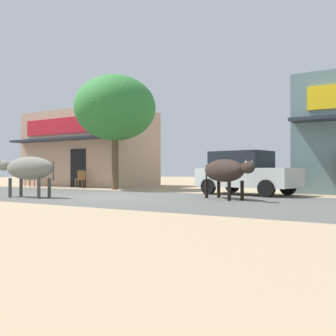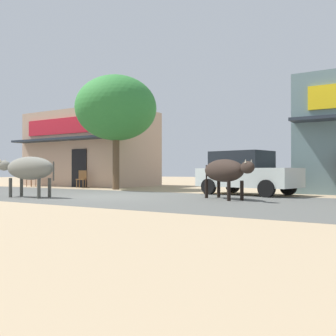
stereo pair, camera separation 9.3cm
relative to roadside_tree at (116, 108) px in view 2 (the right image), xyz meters
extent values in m
plane|color=tan|center=(2.91, -4.05, -3.91)|extent=(80.00, 80.00, 0.00)
cube|color=#52534F|center=(2.91, -4.05, -3.91)|extent=(72.00, 6.53, 0.00)
cube|color=tan|center=(-4.57, 3.13, -1.70)|extent=(7.51, 4.33, 4.42)
cube|color=red|center=(-4.57, 0.91, -0.47)|extent=(6.01, 0.10, 0.90)
cube|color=#262D38|center=(-4.57, 0.52, -1.26)|extent=(7.21, 0.90, 0.12)
cube|color=black|center=(-3.41, 0.94, -2.86)|extent=(1.10, 0.06, 2.10)
cylinder|color=brown|center=(0.00, 0.00, -2.58)|extent=(0.33, 0.33, 2.66)
ellipsoid|color=#2F7A34|center=(0.00, 0.00, 0.02)|extent=(3.91, 3.91, 3.13)
cube|color=silver|center=(6.84, -0.53, -3.26)|extent=(3.95, 2.30, 0.70)
cube|color=#1E2328|center=(6.57, -0.48, -2.59)|extent=(2.28, 1.87, 0.64)
cylinder|color=black|center=(8.18, 0.07, -3.61)|extent=(0.62, 0.28, 0.60)
cylinder|color=black|center=(7.88, -1.56, -3.61)|extent=(0.62, 0.28, 0.60)
cylinder|color=black|center=(5.80, 0.50, -3.61)|extent=(0.62, 0.28, 0.60)
cylinder|color=black|center=(5.50, -1.13, -3.61)|extent=(0.62, 0.28, 0.60)
ellipsoid|color=slate|center=(1.13, -5.82, -2.92)|extent=(2.06, 0.87, 0.78)
ellipsoid|color=slate|center=(-0.12, -5.94, -2.83)|extent=(0.58, 0.33, 0.36)
cone|color=beige|center=(-0.16, -6.04, -2.65)|extent=(0.06, 0.06, 0.12)
cone|color=beige|center=(-0.18, -5.85, -2.65)|extent=(0.06, 0.06, 0.12)
cylinder|color=#45443E|center=(0.50, -6.12, -3.58)|extent=(0.11, 0.11, 0.66)
cylinder|color=#45443E|center=(0.46, -5.65, -3.58)|extent=(0.11, 0.11, 0.66)
cylinder|color=#45443E|center=(1.80, -6.00, -3.58)|extent=(0.11, 0.11, 0.66)
cylinder|color=#45443E|center=(1.75, -5.52, -3.58)|extent=(0.11, 0.11, 0.66)
cylinder|color=#45443E|center=(2.18, -5.72, -3.02)|extent=(0.05, 0.05, 0.62)
ellipsoid|color=#2F231D|center=(6.98, -3.07, -3.00)|extent=(2.07, 1.68, 0.72)
ellipsoid|color=#2F231D|center=(8.03, -3.76, -2.91)|extent=(0.62, 0.54, 0.36)
cone|color=beige|center=(8.13, -3.71, -2.73)|extent=(0.06, 0.06, 0.12)
cone|color=beige|center=(8.02, -3.88, -2.73)|extent=(0.06, 0.06, 0.12)
cylinder|color=black|center=(7.66, -3.24, -3.61)|extent=(0.11, 0.11, 0.60)
cylinder|color=black|center=(7.40, -3.63, -3.61)|extent=(0.11, 0.11, 0.60)
cylinder|color=black|center=(6.55, -2.51, -3.61)|extent=(0.11, 0.11, 0.60)
cylinder|color=black|center=(6.29, -2.90, -3.61)|extent=(0.11, 0.11, 0.60)
cylinder|color=black|center=(6.09, -2.48, -3.10)|extent=(0.05, 0.05, 0.58)
cube|color=brown|center=(-2.64, 0.32, -3.46)|extent=(0.57, 0.57, 0.05)
cube|color=brown|center=(-2.71, 0.51, -3.21)|extent=(0.42, 0.21, 0.44)
cylinder|color=brown|center=(-2.41, 0.23, -3.70)|extent=(0.04, 0.04, 0.43)
cylinder|color=brown|center=(-2.73, 0.09, -3.70)|extent=(0.04, 0.04, 0.43)
cylinder|color=brown|center=(-2.54, 0.55, -3.70)|extent=(0.04, 0.04, 0.43)
cylinder|color=brown|center=(-2.87, 0.42, -3.70)|extent=(0.04, 0.04, 0.43)
cube|color=brown|center=(-6.24, 0.00, -3.46)|extent=(0.51, 0.51, 0.05)
cube|color=brown|center=(-6.20, -0.20, -3.21)|extent=(0.44, 0.12, 0.44)
cylinder|color=brown|center=(-6.44, 0.14, -3.70)|extent=(0.04, 0.04, 0.43)
cylinder|color=brown|center=(-6.10, 0.20, -3.70)|extent=(0.04, 0.04, 0.43)
cylinder|color=brown|center=(-6.38, -0.21, -3.70)|extent=(0.04, 0.04, 0.43)
cylinder|color=brown|center=(-6.03, -0.14, -3.70)|extent=(0.04, 0.04, 0.43)
camera|label=1|loc=(11.87, -14.29, -3.01)|focal=40.92mm
camera|label=2|loc=(11.95, -14.24, -3.01)|focal=40.92mm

